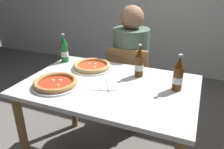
% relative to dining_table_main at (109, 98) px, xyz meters
% --- Properties ---
extents(dining_table_main, '(1.20, 0.80, 0.75)m').
position_rel_dining_table_main_xyz_m(dining_table_main, '(0.00, 0.00, 0.00)').
color(dining_table_main, silver).
rests_on(dining_table_main, ground_plane).
extents(chair_behind_table, '(0.43, 0.43, 0.85)m').
position_rel_dining_table_main_xyz_m(chair_behind_table, '(-0.05, 0.61, -0.15)').
color(chair_behind_table, olive).
rests_on(chair_behind_table, ground_plane).
extents(diner_seated, '(0.34, 0.34, 1.21)m').
position_rel_dining_table_main_xyz_m(diner_seated, '(-0.06, 0.66, -0.05)').
color(diner_seated, '#2D3342').
rests_on(diner_seated, ground_plane).
extents(pizza_margherita_near, '(0.33, 0.33, 0.04)m').
position_rel_dining_table_main_xyz_m(pizza_margherita_near, '(-0.33, -0.17, 0.13)').
color(pizza_margherita_near, white).
rests_on(pizza_margherita_near, dining_table_main).
extents(pizza_marinara_far, '(0.33, 0.33, 0.04)m').
position_rel_dining_table_main_xyz_m(pizza_marinara_far, '(-0.24, 0.21, 0.13)').
color(pizza_marinara_far, white).
rests_on(pizza_marinara_far, dining_table_main).
extents(beer_bottle_left, '(0.07, 0.07, 0.25)m').
position_rel_dining_table_main_xyz_m(beer_bottle_left, '(0.45, 0.09, 0.22)').
color(beer_bottle_left, '#512D0F').
rests_on(beer_bottle_left, dining_table_main).
extents(beer_bottle_center, '(0.07, 0.07, 0.25)m').
position_rel_dining_table_main_xyz_m(beer_bottle_center, '(-0.53, 0.26, 0.22)').
color(beer_bottle_center, '#196B2D').
rests_on(beer_bottle_center, dining_table_main).
extents(beer_bottle_right, '(0.07, 0.07, 0.25)m').
position_rel_dining_table_main_xyz_m(beer_bottle_right, '(0.15, 0.21, 0.22)').
color(beer_bottle_right, '#512D0F').
rests_on(beer_bottle_right, dining_table_main).
extents(napkin_with_cutlery, '(0.23, 0.23, 0.01)m').
position_rel_dining_table_main_xyz_m(napkin_with_cutlery, '(-0.02, -0.02, 0.12)').
color(napkin_with_cutlery, white).
rests_on(napkin_with_cutlery, dining_table_main).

